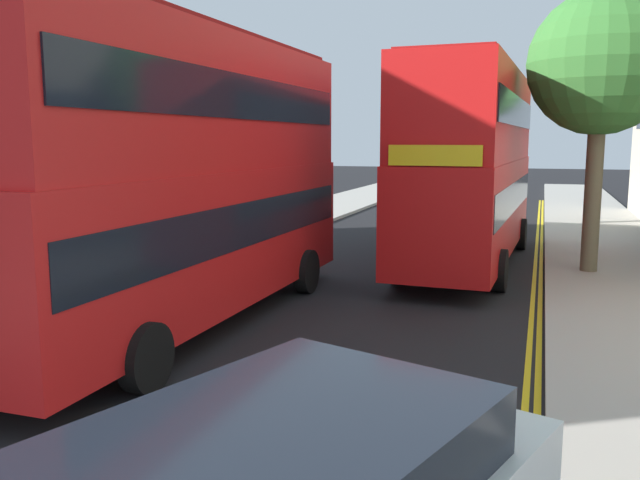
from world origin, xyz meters
name	(u,v)px	position (x,y,z in m)	size (l,w,h in m)	color
sidewalk_right	(637,296)	(6.50, 16.00, 0.07)	(4.00, 80.00, 0.14)	#ADA89E
sidewalk_left	(147,263)	(-6.50, 16.00, 0.07)	(4.00, 80.00, 0.14)	#ADA89E
kerb_line_outer	(540,313)	(4.40, 14.00, 0.00)	(0.10, 56.00, 0.01)	yellow
kerb_line_inner	(532,312)	(4.24, 14.00, 0.00)	(0.10, 56.00, 0.01)	yellow
double_decker_bus_away	(185,171)	(-2.18, 10.85, 3.03)	(2.86, 10.83, 5.64)	red
double_decker_bus_oncoming	(471,161)	(2.35, 19.16, 3.03)	(3.12, 10.89, 5.64)	red
street_tree_near	(597,81)	(6.28, 29.83, 6.05)	(3.14, 3.14, 7.57)	#6B6047
street_tree_mid	(601,65)	(5.60, 18.51, 5.52)	(3.69, 3.69, 7.29)	#6B6047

